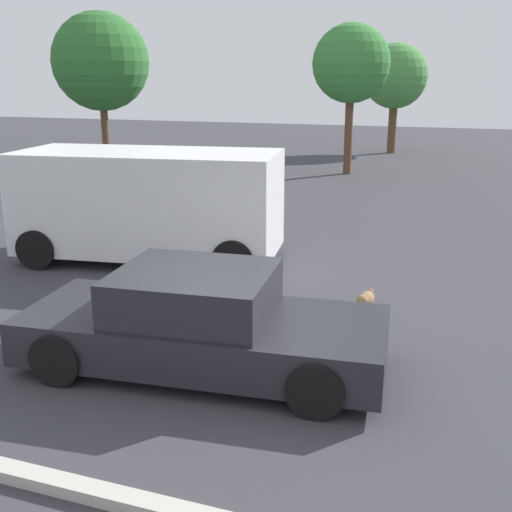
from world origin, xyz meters
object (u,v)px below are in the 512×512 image
sedan_foreground (201,324)px  dog (366,300)px  van_white (149,202)px  pedestrian (160,184)px

sedan_foreground → dog: bearing=50.9°
van_white → pedestrian: van_white is taller
sedan_foreground → van_white: 4.97m
sedan_foreground → pedestrian: 8.20m
pedestrian → van_white: bearing=-167.5°
sedan_foreground → dog: (1.65, 2.47, -0.35)m
dog → pedestrian: bearing=-122.2°
dog → pedestrian: size_ratio=0.42×
dog → pedestrian: (-5.88, 4.54, 0.72)m
pedestrian → dog: bearing=-139.4°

